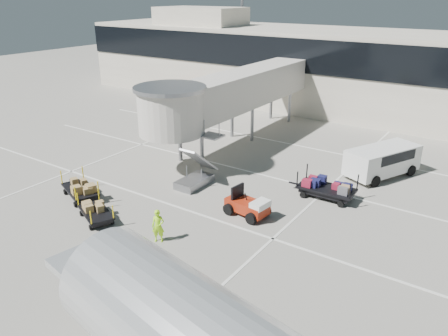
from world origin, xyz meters
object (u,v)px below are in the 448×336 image
at_px(baggage_tug, 248,206).
at_px(box_cart_near, 97,212).
at_px(ground_worker, 158,226).
at_px(minivan, 384,159).
at_px(box_cart_far, 81,190).
at_px(suitcase_cart, 325,189).
at_px(belt_loader, 199,96).

relative_size(baggage_tug, box_cart_near, 0.80).
distance_m(ground_worker, minivan, 16.55).
height_order(ground_worker, minivan, minivan).
relative_size(baggage_tug, box_cart_far, 0.70).
distance_m(baggage_tug, ground_worker, 5.41).
bearing_deg(ground_worker, suitcase_cart, 31.97).
relative_size(minivan, belt_loader, 1.48).
distance_m(box_cart_near, minivan, 18.97).
bearing_deg(belt_loader, minivan, -36.03).
bearing_deg(baggage_tug, box_cart_near, -134.62).
xyz_separation_m(suitcase_cart, belt_loader, (-21.43, 15.59, 0.09)).
xyz_separation_m(box_cart_near, ground_worker, (4.32, 0.23, 0.40)).
bearing_deg(box_cart_near, ground_worker, 26.96).
bearing_deg(suitcase_cart, belt_loader, 142.16).
distance_m(baggage_tug, suitcase_cart, 5.32).
xyz_separation_m(baggage_tug, box_cart_far, (-9.56, -3.85, -0.05)).
bearing_deg(belt_loader, suitcase_cart, -48.81).
xyz_separation_m(baggage_tug, box_cart_near, (-6.61, -5.13, -0.11)).
height_order(ground_worker, belt_loader, belt_loader).
bearing_deg(suitcase_cart, box_cart_far, -147.24).
xyz_separation_m(minivan, belt_loader, (-23.37, 10.04, -0.54)).
bearing_deg(ground_worker, baggage_tug, 34.59).
bearing_deg(baggage_tug, box_cart_far, -150.45).
bearing_deg(minivan, ground_worker, -89.85).
bearing_deg(box_cart_far, baggage_tug, 43.31).
distance_m(suitcase_cart, box_cart_near, 13.45).
relative_size(ground_worker, minivan, 0.30).
bearing_deg(belt_loader, ground_worker, -69.52).
height_order(baggage_tug, box_cart_far, baggage_tug).
relative_size(box_cart_far, minivan, 0.65).
bearing_deg(suitcase_cart, box_cart_near, -135.57).
relative_size(box_cart_near, box_cart_far, 0.88).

